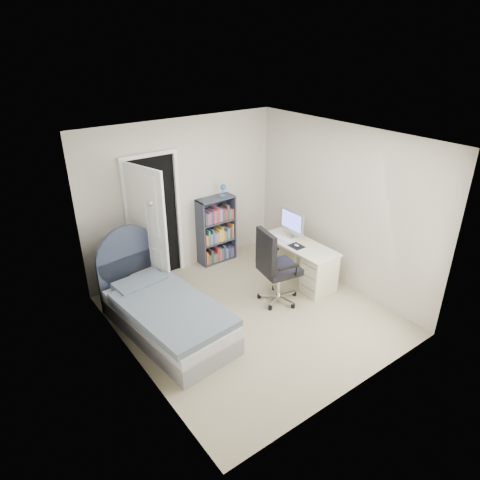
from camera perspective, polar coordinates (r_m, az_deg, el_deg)
room_shell at (r=5.56m, az=1.59°, el=0.61°), size 3.50×3.70×2.60m
door at (r=6.50m, az=-11.94°, el=1.83°), size 0.92×0.81×2.06m
bed at (r=5.83m, az=-10.05°, el=-9.51°), size 1.13×2.09×1.24m
nightstand at (r=6.63m, az=-13.49°, el=-4.30°), size 0.38×0.38×0.56m
floor_lamp at (r=6.39m, az=-11.57°, el=-2.57°), size 0.22×0.22×1.56m
bookcase at (r=7.36m, az=-3.13°, el=1.10°), size 0.65×0.28×1.38m
desk at (r=6.92m, az=7.75°, el=-2.58°), size 0.53×1.32×1.08m
office_chair at (r=6.15m, az=4.56°, el=-3.17°), size 0.63×0.65×1.17m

